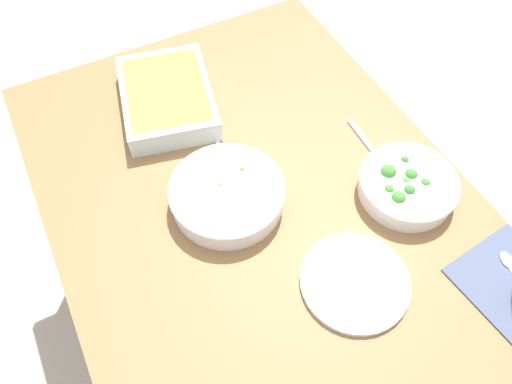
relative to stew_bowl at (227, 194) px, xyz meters
The scene contains 8 objects.
ground_plane 0.77m from the stew_bowl, 85.64° to the left, with size 6.00×6.00×0.00m, color #B2A899.
dining_table 0.14m from the stew_bowl, 85.64° to the left, with size 1.20×0.90×0.74m.
stew_bowl is the anchor object (origin of this frame).
broccoli_bowl 0.40m from the stew_bowl, 66.34° to the left, with size 0.22×0.22×0.07m.
baking_dish 0.34m from the stew_bowl, behind, with size 0.34×0.28×0.06m.
side_plate 0.33m from the stew_bowl, 25.92° to the left, with size 0.22×0.22×0.01m, color white.
spoon_by_stew 0.14m from the stew_bowl, 162.50° to the left, with size 0.17×0.07×0.01m.
spoon_by_broccoli 0.37m from the stew_bowl, 84.89° to the left, with size 0.18×0.03×0.01m.
Camera 1 is at (0.56, -0.29, 1.65)m, focal length 34.38 mm.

